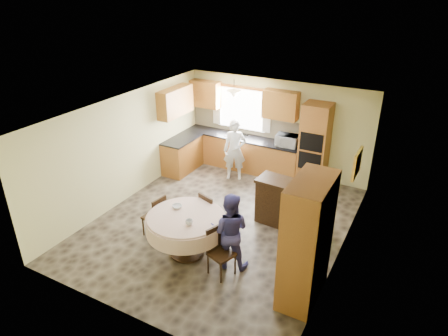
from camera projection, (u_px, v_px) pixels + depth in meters
The scene contains 36 objects.
floor at pixel (221, 222), 8.66m from camera, with size 5.00×6.00×0.01m, color brown.
ceiling at pixel (221, 112), 7.58m from camera, with size 5.00×6.00×0.01m, color white.
wall_back at pixel (276, 127), 10.50m from camera, with size 5.00×0.02×2.50m, color #CDC983.
wall_front at pixel (121, 251), 5.74m from camera, with size 5.00×0.02×2.50m, color #CDC983.
wall_left at pixel (126, 148), 9.19m from camera, with size 0.02×6.00×2.50m, color #CDC983.
wall_right at pixel (345, 200), 7.04m from camera, with size 0.02×6.00×2.50m, color #CDC983.
window at pixel (242, 109), 10.76m from camera, with size 1.40×0.03×1.10m, color white.
curtain_left at pixel (217, 104), 11.02m from camera, with size 0.22×0.02×1.15m, color white.
curtain_right at pixel (267, 112), 10.38m from camera, with size 0.22×0.02×1.15m, color white.
base_cab_back at pixel (241, 153), 10.97m from camera, with size 3.30×0.60×0.88m, color #C17533.
counter_back at pixel (242, 137), 10.78m from camera, with size 3.30×0.64×0.04m, color black.
base_cab_left at pixel (182, 155), 10.84m from camera, with size 0.60×1.20×0.88m, color #C17533.
counter_left at pixel (182, 139), 10.64m from camera, with size 0.64×1.20×0.04m, color black.
backsplash at pixel (247, 124), 10.89m from camera, with size 3.30×0.02×0.55m, color beige.
wall_cab_left at pixel (205, 94), 10.96m from camera, with size 0.85×0.33×0.72m, color #CC8033.
wall_cab_right at pixel (281, 105), 10.02m from camera, with size 0.90×0.33×0.72m, color #CC8033.
wall_cab_side at pixel (175, 102), 10.26m from camera, with size 0.33×1.20×0.72m, color #CC8033.
oven_tower at pixel (314, 145), 9.84m from camera, with size 0.66×0.62×2.12m, color #C17533.
oven_upper at pixel (311, 142), 9.51m from camera, with size 0.56×0.01×0.45m, color black.
oven_lower at pixel (309, 161), 9.72m from camera, with size 0.56×0.01×0.45m, color black.
pendant at pixel (234, 94), 10.16m from camera, with size 0.36×0.36×0.18m, color beige.
sideboard at pixel (287, 205), 8.38m from camera, with size 1.33×0.55×0.95m, color #33210E.
space_heater at pixel (313, 228), 7.92m from camera, with size 0.44×0.31×0.61m, color black.
cupboard at pixel (307, 241), 6.24m from camera, with size 0.56×1.12×2.14m, color #C17533.
dining_table at pixel (186, 224), 7.41m from camera, with size 1.48×1.48×0.84m.
chair_left at pixel (157, 215), 8.01m from camera, with size 0.44×0.44×0.90m.
chair_back at pixel (210, 212), 8.04m from camera, with size 0.52×0.52×0.94m.
chair_right at pixel (219, 249), 7.00m from camera, with size 0.50×0.50×0.91m.
framed_picture at pixel (357, 164), 7.67m from camera, with size 0.06×0.63×0.52m.
microwave at pixel (287, 140), 10.11m from camera, with size 0.55×0.37×0.30m, color silver.
person_sink at pixel (235, 150), 10.24m from camera, with size 0.58×0.38×1.59m, color silver.
person_dining at pixel (230, 231), 7.08m from camera, with size 0.72×0.56×1.47m, color #3C397D.
bowl_sideboard at pixel (273, 181), 8.30m from camera, with size 0.23×0.23×0.06m, color #B2B2B2.
bottle_sideboard at pixel (305, 183), 7.97m from camera, with size 0.10×0.10×0.27m, color silver.
cup_table at pixel (189, 222), 7.04m from camera, with size 0.13×0.13×0.10m, color #B2B2B2.
bowl_table at pixel (177, 207), 7.57m from camera, with size 0.19×0.19×0.06m, color #B2B2B2.
Camera 1 is at (3.52, -6.40, 4.80)m, focal length 32.00 mm.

